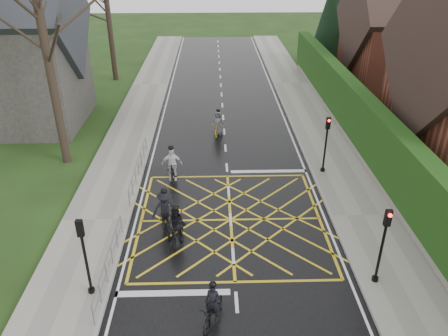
{
  "coord_description": "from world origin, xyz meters",
  "views": [
    {
      "loc": [
        -0.75,
        -16.17,
        11.27
      ],
      "look_at": [
        -0.23,
        2.52,
        1.3
      ],
      "focal_mm": 35.0,
      "sensor_mm": 36.0,
      "label": 1
    }
  ],
  "objects_px": {
    "cyclist_rear": "(213,309)",
    "cyclist_lead": "(218,126)",
    "cyclist_front": "(172,168)",
    "cyclist_back": "(177,229)",
    "cyclist_mid": "(165,213)"
  },
  "relations": [
    {
      "from": "cyclist_mid",
      "to": "cyclist_back",
      "type": "bearing_deg",
      "value": -77.78
    },
    {
      "from": "cyclist_back",
      "to": "cyclist_front",
      "type": "distance_m",
      "value": 5.32
    },
    {
      "from": "cyclist_back",
      "to": "cyclist_mid",
      "type": "height_order",
      "value": "cyclist_mid"
    },
    {
      "from": "cyclist_back",
      "to": "cyclist_front",
      "type": "xyz_separation_m",
      "value": [
        -0.6,
        5.29,
        0.04
      ]
    },
    {
      "from": "cyclist_back",
      "to": "cyclist_lead",
      "type": "distance_m",
      "value": 11.3
    },
    {
      "from": "cyclist_rear",
      "to": "cyclist_mid",
      "type": "distance_m",
      "value": 5.72
    },
    {
      "from": "cyclist_mid",
      "to": "cyclist_front",
      "type": "xyz_separation_m",
      "value": [
        -0.03,
        4.15,
        0.02
      ]
    },
    {
      "from": "cyclist_front",
      "to": "cyclist_back",
      "type": "bearing_deg",
      "value": -87.08
    },
    {
      "from": "cyclist_rear",
      "to": "cyclist_lead",
      "type": "distance_m",
      "value": 15.36
    },
    {
      "from": "cyclist_rear",
      "to": "cyclist_lead",
      "type": "height_order",
      "value": "cyclist_lead"
    },
    {
      "from": "cyclist_back",
      "to": "cyclist_lead",
      "type": "xyz_separation_m",
      "value": [
        1.87,
        11.15,
        -0.1
      ]
    },
    {
      "from": "cyclist_front",
      "to": "cyclist_lead",
      "type": "height_order",
      "value": "cyclist_front"
    },
    {
      "from": "cyclist_back",
      "to": "cyclist_front",
      "type": "height_order",
      "value": "cyclist_front"
    },
    {
      "from": "cyclist_back",
      "to": "cyclist_mid",
      "type": "bearing_deg",
      "value": 129.63
    },
    {
      "from": "cyclist_rear",
      "to": "cyclist_front",
      "type": "relative_size",
      "value": 0.89
    }
  ]
}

